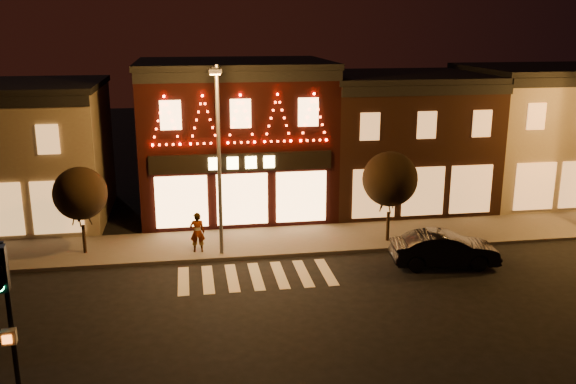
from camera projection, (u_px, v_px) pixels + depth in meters
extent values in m
plane|color=black|center=(269.00, 319.00, 22.45)|extent=(120.00, 120.00, 0.00)
cube|color=#47423D|center=(288.00, 241.00, 30.36)|extent=(44.00, 4.00, 0.15)
cube|color=black|center=(235.00, 140.00, 34.75)|extent=(10.00, 8.00, 8.00)
cube|color=black|center=(233.00, 63.00, 33.67)|extent=(10.20, 8.20, 0.30)
cube|color=black|center=(240.00, 77.00, 29.91)|extent=(10.00, 0.25, 0.50)
cube|color=black|center=(242.00, 162.00, 30.95)|extent=(9.00, 0.15, 0.90)
cube|color=#FFD87F|center=(242.00, 163.00, 30.85)|extent=(3.40, 0.08, 0.60)
cube|color=black|center=(399.00, 142.00, 36.33)|extent=(9.00, 8.00, 7.20)
cube|color=black|center=(402.00, 76.00, 35.36)|extent=(9.20, 8.20, 0.30)
cube|color=black|center=(429.00, 90.00, 31.60)|extent=(9.00, 0.25, 0.50)
cube|color=#7F6E5A|center=(543.00, 135.00, 37.69)|extent=(9.00, 8.00, 7.50)
cube|color=black|center=(550.00, 69.00, 36.68)|extent=(9.20, 8.20, 0.30)
cylinder|color=black|center=(13.00, 337.00, 15.70)|extent=(0.13, 0.13, 5.02)
cube|color=black|center=(0.00, 269.00, 14.97)|extent=(0.38, 0.36, 1.15)
cube|color=beige|center=(9.00, 337.00, 15.46)|extent=(0.37, 0.27, 0.37)
cylinder|color=#59595E|center=(219.00, 163.00, 27.41)|extent=(0.17, 0.17, 8.40)
cylinder|color=#59595E|center=(216.00, 68.00, 25.53)|extent=(0.25, 1.68, 0.11)
cube|color=#59595E|center=(215.00, 71.00, 24.74)|extent=(0.55, 0.34, 0.19)
cube|color=orange|center=(215.00, 74.00, 24.77)|extent=(0.42, 0.24, 0.05)
cylinder|color=black|center=(84.00, 239.00, 28.40)|extent=(0.15, 0.15, 1.30)
sphere|color=black|center=(80.00, 193.00, 27.85)|extent=(2.38, 2.38, 2.38)
cylinder|color=black|center=(388.00, 226.00, 29.99)|extent=(0.15, 0.15, 1.41)
sphere|color=black|center=(390.00, 179.00, 29.39)|extent=(2.59, 2.59, 2.59)
imported|color=black|center=(444.00, 249.00, 27.23)|extent=(4.72, 2.09, 1.51)
imported|color=gray|center=(197.00, 232.00, 28.44)|extent=(0.69, 0.47, 1.86)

